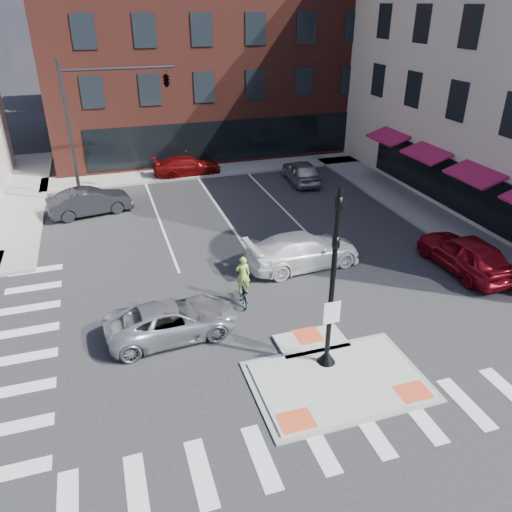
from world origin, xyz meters
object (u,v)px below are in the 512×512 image
object	(u,v)px
red_sedan	(466,253)
white_pickup	(303,250)
bg_car_dark	(90,202)
bg_car_silver	(301,171)
bg_car_red	(187,166)
silver_suv	(172,320)
cyclist	(243,287)

from	to	relation	value
red_sedan	white_pickup	xyz separation A→B (m)	(-6.60, 2.55, -0.07)
red_sedan	white_pickup	bearing A→B (deg)	-22.32
bg_car_dark	bg_car_silver	distance (m)	13.35
red_sedan	bg_car_red	size ratio (longest dim) A/B	1.07
bg_car_silver	silver_suv	bearing A→B (deg)	58.28
white_pickup	cyclist	distance (m)	4.01
bg_car_dark	cyclist	world-z (taller)	cyclist
bg_car_silver	cyclist	size ratio (longest dim) A/B	2.13
red_sedan	bg_car_dark	bearing A→B (deg)	-38.56
silver_suv	bg_car_silver	bearing A→B (deg)	-41.12
white_pickup	bg_car_dark	bearing A→B (deg)	39.23
silver_suv	red_sedan	bearing A→B (deg)	-90.07
bg_car_silver	cyclist	xyz separation A→B (m)	(-7.79, -12.93, -0.05)
cyclist	bg_car_dark	bearing A→B (deg)	-55.19
bg_car_silver	red_sedan	bearing A→B (deg)	104.73
bg_car_silver	cyclist	bearing A→B (deg)	64.29
white_pickup	bg_car_red	xyz separation A→B (m)	(-2.45, 14.50, -0.10)
bg_car_silver	bg_car_red	bearing A→B (deg)	-22.93
bg_car_dark	cyclist	bearing A→B (deg)	-165.53
bg_car_red	red_sedan	bearing A→B (deg)	-154.74
red_sedan	cyclist	distance (m)	10.01
silver_suv	bg_car_silver	distance (m)	17.90
silver_suv	white_pickup	bearing A→B (deg)	-65.68
red_sedan	silver_suv	bearing A→B (deg)	2.83
white_pickup	bg_car_silver	distance (m)	11.68
silver_suv	bg_car_dark	bearing A→B (deg)	6.93
bg_car_silver	bg_car_red	xyz separation A→B (m)	(-6.83, 3.68, -0.07)
silver_suv	bg_car_silver	world-z (taller)	bg_car_silver
bg_car_red	bg_car_silver	bearing A→B (deg)	-120.95
bg_car_dark	cyclist	distance (m)	12.63
silver_suv	cyclist	world-z (taller)	cyclist
red_sedan	bg_car_silver	world-z (taller)	red_sedan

